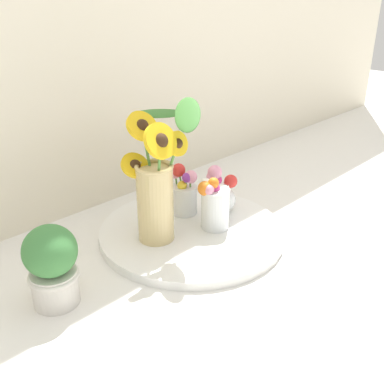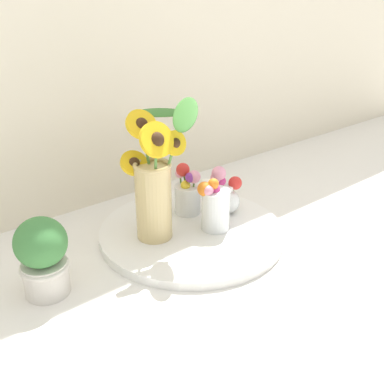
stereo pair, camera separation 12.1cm
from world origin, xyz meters
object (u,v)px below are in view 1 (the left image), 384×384
mason_jar_sunflowers (156,187)px  potted_plant (52,264)px  vase_bulb_right (222,191)px  vase_small_center (214,204)px  serving_tray (192,232)px  vase_small_back (184,193)px

mason_jar_sunflowers → potted_plant: bearing=-176.2°
vase_bulb_right → potted_plant: bearing=-179.4°
vase_small_center → serving_tray: bearing=139.4°
mason_jar_sunflowers → vase_small_center: size_ratio=2.46×
vase_bulb_right → mason_jar_sunflowers: bearing=176.3°
mason_jar_sunflowers → vase_bulb_right: (0.24, -0.02, -0.09)m
vase_small_center → vase_small_back: bearing=87.5°
vase_bulb_right → serving_tray: bearing=-174.8°
vase_small_center → vase_bulb_right: size_ratio=1.04×
vase_small_center → vase_small_back: (0.01, 0.12, -0.01)m
serving_tray → mason_jar_sunflowers: 0.19m
potted_plant → vase_small_back: bearing=9.3°
mason_jar_sunflowers → vase_small_center: 0.18m
vase_small_back → potted_plant: size_ratio=0.79×
serving_tray → vase_small_center: (0.05, -0.04, 0.09)m
mason_jar_sunflowers → vase_small_center: (0.15, -0.07, -0.08)m
mason_jar_sunflowers → potted_plant: size_ratio=1.99×
mason_jar_sunflowers → vase_bulb_right: 0.26m
vase_bulb_right → vase_small_back: bearing=141.1°
mason_jar_sunflowers → serving_tray: bearing=-15.6°
mason_jar_sunflowers → potted_plant: (-0.32, -0.02, -0.08)m
vase_small_back → potted_plant: 0.48m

